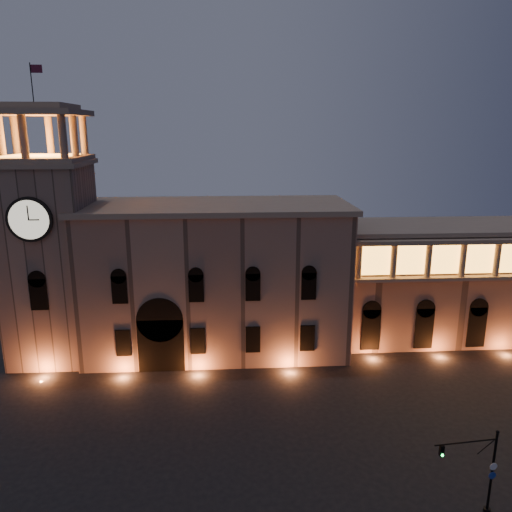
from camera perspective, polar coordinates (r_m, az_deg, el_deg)
name	(u,v)px	position (r m, az deg, el deg)	size (l,w,h in m)	color
ground	(239,463)	(43.16, -1.90, -22.53)	(160.00, 160.00, 0.00)	black
government_building	(216,278)	(58.97, -4.65, -2.53)	(30.80, 12.80, 17.60)	#8A6B5A
clock_tower	(50,252)	(60.34, -22.51, 0.45)	(9.80, 9.80, 32.40)	#8A6B5A
colonnade_wing	(486,279)	(69.53, 24.77, -2.44)	(40.60, 11.50, 14.50)	#856655
traffic_light	(482,471)	(39.88, 24.40, -21.48)	(4.69, 0.82, 6.45)	black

